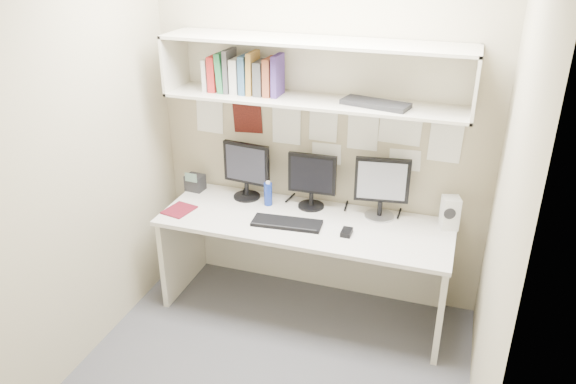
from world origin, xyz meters
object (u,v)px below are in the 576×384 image
(monitor_left, at_px, (246,168))
(monitor_center, at_px, (312,178))
(monitor_right, at_px, (382,185))
(desk_phone, at_px, (195,182))
(desk, at_px, (304,265))
(keyboard, at_px, (287,223))
(maroon_notebook, at_px, (179,210))
(speaker, at_px, (450,213))

(monitor_left, xyz_separation_m, monitor_center, (0.50, 0.00, -0.01))
(monitor_right, height_order, desk_phone, monitor_right)
(desk, bearing_deg, keyboard, -134.17)
(desk_phone, bearing_deg, monitor_right, 5.23)
(desk, relative_size, monitor_right, 4.64)
(monitor_left, bearing_deg, maroon_notebook, -128.87)
(monitor_right, bearing_deg, speaker, -10.59)
(desk, height_order, keyboard, keyboard)
(desk_phone, bearing_deg, monitor_center, 5.50)
(monitor_left, relative_size, maroon_notebook, 1.99)
(keyboard, distance_m, maroon_notebook, 0.79)
(desk_phone, bearing_deg, keyboard, -15.40)
(monitor_right, xyz_separation_m, desk_phone, (-1.41, -0.01, -0.18))
(keyboard, relative_size, speaker, 2.11)
(monitor_center, bearing_deg, desk_phone, 178.93)
(desk, bearing_deg, speaker, 12.03)
(monitor_right, distance_m, maroon_notebook, 1.43)
(maroon_notebook, bearing_deg, monitor_right, 26.20)
(desk, height_order, monitor_right, monitor_right)
(desk, xyz_separation_m, desk_phone, (-0.94, 0.21, 0.43))
(monitor_center, bearing_deg, monitor_right, -1.85)
(keyboard, bearing_deg, desk, 40.97)
(monitor_center, distance_m, keyboard, 0.39)
(maroon_notebook, relative_size, desk_phone, 1.33)
(keyboard, height_order, desk_phone, desk_phone)
(keyboard, xyz_separation_m, maroon_notebook, (-0.79, -0.04, -0.01))
(monitor_center, bearing_deg, speaker, -2.98)
(monitor_left, height_order, keyboard, monitor_left)
(monitor_left, relative_size, monitor_right, 0.98)
(speaker, distance_m, desk_phone, 1.88)
(monitor_right, xyz_separation_m, keyboard, (-0.57, -0.32, -0.23))
(monitor_center, distance_m, maroon_notebook, 0.97)
(monitor_left, distance_m, monitor_right, 0.99)
(speaker, relative_size, desk_phone, 1.40)
(desk, xyz_separation_m, speaker, (0.94, 0.20, 0.48))
(desk, relative_size, monitor_left, 4.75)
(desk, xyz_separation_m, monitor_left, (-0.52, 0.22, 0.60))
(monitor_center, relative_size, monitor_right, 0.93)
(monitor_center, distance_m, monitor_right, 0.49)
(monitor_center, distance_m, speaker, 0.97)
(keyboard, bearing_deg, monitor_left, 137.66)
(monitor_center, distance_m, desk_phone, 0.94)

